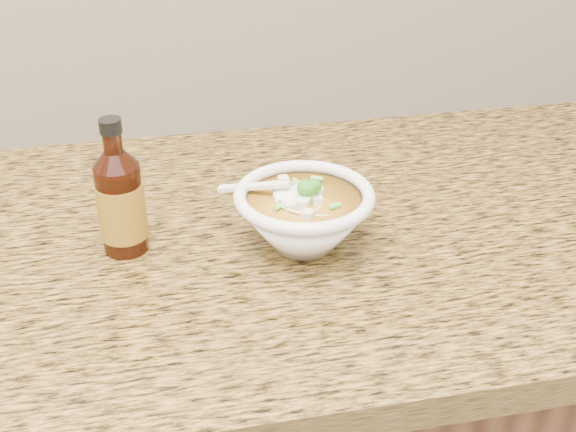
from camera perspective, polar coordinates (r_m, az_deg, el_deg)
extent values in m
cube|color=olive|center=(0.97, -21.28, -3.63)|extent=(4.00, 0.68, 0.04)
cylinder|color=white|center=(0.90, 1.25, -2.08)|extent=(0.07, 0.07, 0.01)
torus|color=white|center=(0.87, 1.30, 1.64)|extent=(0.17, 0.17, 0.02)
torus|color=beige|center=(0.87, 1.34, 1.41)|extent=(0.08, 0.08, 0.00)
torus|color=beige|center=(0.87, 0.87, 1.09)|extent=(0.06, 0.06, 0.00)
torus|color=beige|center=(0.86, 0.32, 0.91)|extent=(0.06, 0.06, 0.00)
torus|color=beige|center=(0.86, 0.67, 0.75)|extent=(0.12, 0.12, 0.00)
torus|color=beige|center=(0.88, 1.46, 1.43)|extent=(0.12, 0.12, 0.00)
torus|color=beige|center=(0.88, 1.98, 1.33)|extent=(0.10, 0.10, 0.00)
torus|color=beige|center=(0.87, 1.63, 0.90)|extent=(0.11, 0.11, 0.00)
torus|color=beige|center=(0.86, 1.42, 0.38)|extent=(0.08, 0.08, 0.00)
torus|color=beige|center=(0.88, 0.99, 0.82)|extent=(0.10, 0.10, 0.00)
cube|color=silver|center=(0.85, -0.64, 0.90)|extent=(0.01, 0.01, 0.01)
cube|color=silver|center=(0.88, 1.47, 2.03)|extent=(0.02, 0.02, 0.01)
cube|color=silver|center=(0.84, 2.91, 0.49)|extent=(0.02, 0.02, 0.01)
cube|color=silver|center=(0.89, 1.45, 2.25)|extent=(0.02, 0.02, 0.01)
cube|color=silver|center=(0.88, 1.03, 2.19)|extent=(0.02, 0.02, 0.01)
cube|color=silver|center=(0.85, 3.77, 0.79)|extent=(0.02, 0.02, 0.01)
cube|color=silver|center=(0.84, -0.29, 0.52)|extent=(0.02, 0.02, 0.01)
cube|color=silver|center=(0.85, 1.36, 1.09)|extent=(0.02, 0.02, 0.01)
cube|color=silver|center=(0.85, 0.15, 1.06)|extent=(0.02, 0.02, 0.01)
cube|color=silver|center=(0.85, 0.69, 0.72)|extent=(0.02, 0.02, 0.01)
ellipsoid|color=#196014|center=(0.85, 1.72, 2.00)|extent=(0.03, 0.03, 0.03)
cylinder|color=#67D652|center=(0.84, 2.39, 0.37)|extent=(0.02, 0.02, 0.01)
cylinder|color=#67D652|center=(0.89, -0.84, 2.25)|extent=(0.01, 0.02, 0.01)
cylinder|color=#67D652|center=(0.89, 1.05, 2.30)|extent=(0.02, 0.01, 0.01)
cylinder|color=#67D652|center=(0.85, 0.30, 0.80)|extent=(0.02, 0.01, 0.01)
cylinder|color=#67D652|center=(0.86, -0.58, 1.43)|extent=(0.01, 0.02, 0.01)
ellipsoid|color=white|center=(0.87, 0.05, 1.70)|extent=(0.04, 0.04, 0.01)
cube|color=white|center=(0.88, -2.73, 2.35)|extent=(0.09, 0.05, 0.02)
cylinder|color=#371207|center=(0.89, -13.01, 0.60)|extent=(0.06, 0.06, 0.11)
cylinder|color=#371207|center=(0.85, -13.70, 5.69)|extent=(0.02, 0.02, 0.02)
cylinder|color=black|center=(0.84, -13.87, 6.93)|extent=(0.03, 0.03, 0.02)
cylinder|color=red|center=(0.89, -13.00, 0.47)|extent=(0.06, 0.06, 0.07)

